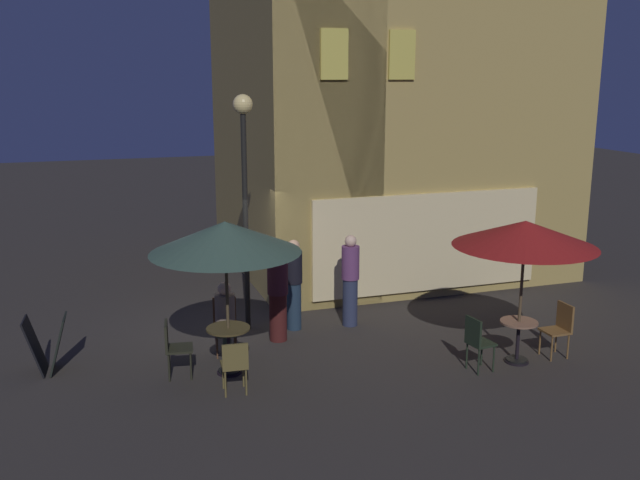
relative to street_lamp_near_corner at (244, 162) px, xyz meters
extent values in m
plane|color=#312D28|center=(-0.38, -0.24, -3.17)|extent=(60.00, 60.00, 0.00)
cube|color=tan|center=(4.44, 1.79, 0.56)|extent=(7.41, 2.30, 7.46)
cube|color=tan|center=(1.88, 3.98, 0.56)|extent=(2.30, 6.68, 7.46)
cube|color=#DAC951|center=(1.93, 0.61, 1.92)|extent=(0.55, 0.06, 0.95)
cube|color=#DAC951|center=(3.34, 0.61, 1.92)|extent=(0.55, 0.06, 0.95)
cube|color=beige|center=(4.06, 0.60, -1.92)|extent=(5.19, 0.08, 2.10)
cylinder|color=black|center=(0.00, 0.00, -1.12)|extent=(0.10, 0.10, 4.10)
sphere|color=#F9DA84|center=(0.00, 0.00, 1.03)|extent=(0.35, 0.35, 0.35)
cube|color=black|center=(-3.34, -0.97, -2.70)|extent=(0.33, 0.57, 0.92)
cube|color=black|center=(-3.70, -0.95, -2.70)|extent=(0.33, 0.57, 0.92)
cylinder|color=black|center=(3.94, -2.99, -3.16)|extent=(0.40, 0.40, 0.03)
cylinder|color=black|center=(3.94, -2.99, -2.83)|extent=(0.06, 0.06, 0.69)
cylinder|color=#8A6249|center=(3.94, -2.99, -2.46)|extent=(0.62, 0.62, 0.03)
cylinder|color=black|center=(-0.74, -1.91, -3.16)|extent=(0.40, 0.40, 0.03)
cylinder|color=black|center=(-0.74, -1.91, -2.80)|extent=(0.06, 0.06, 0.75)
cylinder|color=#473B1E|center=(-0.74, -1.91, -2.41)|extent=(0.70, 0.70, 0.03)
cylinder|color=black|center=(3.94, -2.99, -3.14)|extent=(0.36, 0.36, 0.06)
cylinder|color=#4F3E28|center=(3.94, -2.99, -1.98)|extent=(0.05, 0.05, 2.38)
cone|color=maroon|center=(3.94, -2.99, -0.96)|extent=(2.33, 2.33, 0.42)
cylinder|color=black|center=(-0.74, -1.91, -3.14)|extent=(0.36, 0.36, 0.06)
cylinder|color=#483B25|center=(-0.74, -1.91, -1.94)|extent=(0.05, 0.05, 2.46)
cone|color=#375041|center=(-0.74, -1.91, -0.91)|extent=(2.38, 2.38, 0.49)
cylinder|color=brown|center=(4.50, -3.15, -2.95)|extent=(0.03, 0.03, 0.45)
cylinder|color=brown|center=(4.50, -2.83, -2.95)|extent=(0.03, 0.03, 0.45)
cylinder|color=brown|center=(4.83, -3.15, -2.95)|extent=(0.03, 0.03, 0.45)
cylinder|color=brown|center=(4.83, -2.82, -2.95)|extent=(0.03, 0.03, 0.45)
cube|color=brown|center=(4.66, -2.99, -2.71)|extent=(0.41, 0.41, 0.04)
cube|color=brown|center=(4.85, -2.99, -2.47)|extent=(0.04, 0.41, 0.45)
cylinder|color=black|center=(3.30, -2.93, -2.95)|extent=(0.03, 0.03, 0.45)
cylinder|color=black|center=(3.34, -3.23, -2.95)|extent=(0.03, 0.03, 0.45)
cylinder|color=black|center=(2.99, -2.97, -2.95)|extent=(0.03, 0.03, 0.45)
cylinder|color=black|center=(3.04, -3.27, -2.95)|extent=(0.03, 0.03, 0.45)
cube|color=black|center=(3.17, -3.10, -2.70)|extent=(0.43, 0.43, 0.04)
cube|color=black|center=(3.00, -3.12, -2.47)|extent=(0.09, 0.38, 0.44)
cylinder|color=brown|center=(-0.50, -1.31, -2.95)|extent=(0.03, 0.03, 0.45)
cylinder|color=brown|center=(-0.82, -1.27, -2.95)|extent=(0.03, 0.03, 0.45)
cylinder|color=brown|center=(-0.46, -0.99, -2.95)|extent=(0.03, 0.03, 0.45)
cylinder|color=brown|center=(-0.78, -0.95, -2.95)|extent=(0.03, 0.03, 0.45)
cube|color=brown|center=(-0.64, -1.13, -2.71)|extent=(0.45, 0.45, 0.04)
cube|color=brown|center=(-0.62, -0.95, -2.44)|extent=(0.40, 0.09, 0.50)
cylinder|color=black|center=(-1.32, -1.66, -2.94)|extent=(0.03, 0.03, 0.46)
cylinder|color=black|center=(-1.37, -2.00, -2.94)|extent=(0.03, 0.03, 0.46)
cylinder|color=black|center=(-1.66, -1.62, -2.94)|extent=(0.03, 0.03, 0.46)
cylinder|color=black|center=(-1.70, -1.95, -2.94)|extent=(0.03, 0.03, 0.46)
cube|color=black|center=(-1.51, -1.81, -2.69)|extent=(0.47, 0.47, 0.04)
cube|color=black|center=(-1.70, -1.78, -2.46)|extent=(0.10, 0.42, 0.42)
cylinder|color=brown|center=(-0.94, -2.47, -2.96)|extent=(0.03, 0.03, 0.42)
cylinder|color=brown|center=(-0.63, -2.49, -2.96)|extent=(0.03, 0.03, 0.42)
cylinder|color=brown|center=(-0.97, -2.78, -2.96)|extent=(0.03, 0.03, 0.42)
cylinder|color=brown|center=(-0.66, -2.80, -2.96)|extent=(0.03, 0.03, 0.42)
cube|color=brown|center=(-0.80, -2.63, -2.73)|extent=(0.42, 0.42, 0.04)
cube|color=brown|center=(-0.81, -2.81, -2.52)|extent=(0.39, 0.07, 0.38)
cube|color=#343E2F|center=(-0.66, -1.27, -2.68)|extent=(0.38, 0.40, 0.14)
cylinder|color=#343E2F|center=(-0.68, -1.43, -2.93)|extent=(0.14, 0.14, 0.49)
cylinder|color=#7E6A5A|center=(-0.64, -1.13, -2.38)|extent=(0.34, 0.34, 0.60)
sphere|color=beige|center=(-0.64, -1.13, -1.98)|extent=(0.23, 0.23, 0.23)
cylinder|color=#2A304B|center=(1.91, -0.42, -2.71)|extent=(0.29, 0.29, 0.93)
cylinder|color=#653966|center=(1.91, -0.42, -1.93)|extent=(0.34, 0.34, 0.64)
sphere|color=beige|center=(1.91, -0.42, -1.50)|extent=(0.22, 0.22, 0.22)
cylinder|color=#1E3043|center=(0.83, -0.28, -2.72)|extent=(0.27, 0.27, 0.91)
cylinder|color=black|center=(0.83, -0.28, -1.96)|extent=(0.32, 0.32, 0.61)
sphere|color=tan|center=(0.83, -0.28, -1.55)|extent=(0.23, 0.23, 0.23)
cylinder|color=#421716|center=(0.39, -0.75, -2.73)|extent=(0.32, 0.32, 0.88)
cylinder|color=#461D26|center=(0.39, -0.75, -1.96)|extent=(0.38, 0.38, 0.66)
sphere|color=tan|center=(0.39, -0.75, -1.54)|extent=(0.21, 0.21, 0.21)
camera|label=1|loc=(-2.69, -12.46, 1.53)|focal=39.55mm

